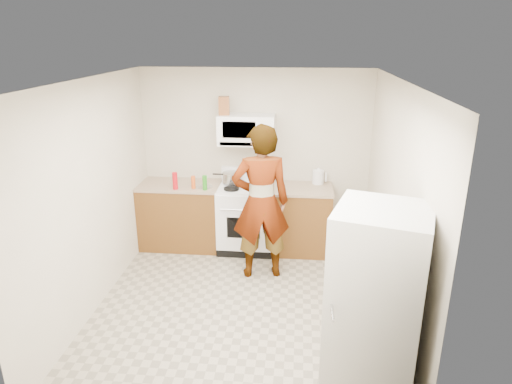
# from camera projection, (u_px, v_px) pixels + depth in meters

# --- Properties ---
(floor) EXTENTS (3.60, 3.60, 0.00)m
(floor) POSITION_uv_depth(u_px,v_px,m) (240.00, 305.00, 5.19)
(floor) COLOR gray
(floor) RESTS_ON ground
(back_wall) EXTENTS (3.20, 0.02, 2.50)m
(back_wall) POSITION_uv_depth(u_px,v_px,m) (255.00, 158.00, 6.46)
(back_wall) COLOR beige
(back_wall) RESTS_ON floor
(right_wall) EXTENTS (0.02, 3.60, 2.50)m
(right_wall) POSITION_uv_depth(u_px,v_px,m) (394.00, 208.00, 4.64)
(right_wall) COLOR beige
(right_wall) RESTS_ON floor
(cabinet_left) EXTENTS (1.12, 0.62, 0.90)m
(cabinet_left) POSITION_uv_depth(u_px,v_px,m) (181.00, 216.00, 6.54)
(cabinet_left) COLOR brown
(cabinet_left) RESTS_ON floor
(counter_left) EXTENTS (1.14, 0.64, 0.03)m
(counter_left) POSITION_uv_depth(u_px,v_px,m) (179.00, 185.00, 6.38)
(counter_left) COLOR tan
(counter_left) RESTS_ON cabinet_left
(cabinet_right) EXTENTS (0.80, 0.62, 0.90)m
(cabinet_right) POSITION_uv_depth(u_px,v_px,m) (302.00, 220.00, 6.38)
(cabinet_right) COLOR brown
(cabinet_right) RESTS_ON floor
(counter_right) EXTENTS (0.82, 0.64, 0.03)m
(counter_right) POSITION_uv_depth(u_px,v_px,m) (303.00, 189.00, 6.23)
(counter_right) COLOR tan
(counter_right) RESTS_ON cabinet_right
(gas_range) EXTENTS (0.76, 0.65, 1.13)m
(gas_range) POSITION_uv_depth(u_px,v_px,m) (246.00, 216.00, 6.43)
(gas_range) COLOR white
(gas_range) RESTS_ON floor
(microwave) EXTENTS (0.76, 0.38, 0.40)m
(microwave) POSITION_uv_depth(u_px,v_px,m) (247.00, 129.00, 6.15)
(microwave) COLOR white
(microwave) RESTS_ON back_wall
(person) EXTENTS (0.79, 0.60, 1.95)m
(person) POSITION_uv_depth(u_px,v_px,m) (261.00, 203.00, 5.55)
(person) COLOR tan
(person) RESTS_ON floor
(fridge) EXTENTS (0.87, 0.87, 1.70)m
(fridge) POSITION_uv_depth(u_px,v_px,m) (375.00, 308.00, 3.64)
(fridge) COLOR beige
(fridge) RESTS_ON floor
(kettle) EXTENTS (0.17, 0.17, 0.19)m
(kettle) POSITION_uv_depth(u_px,v_px,m) (318.00, 177.00, 6.36)
(kettle) COLOR silver
(kettle) RESTS_ON counter_right
(jug) EXTENTS (0.15, 0.15, 0.24)m
(jug) POSITION_uv_depth(u_px,v_px,m) (224.00, 106.00, 6.05)
(jug) COLOR brown
(jug) RESTS_ON microwave
(saucepan) EXTENTS (0.30, 0.30, 0.13)m
(saucepan) POSITION_uv_depth(u_px,v_px,m) (232.00, 178.00, 6.37)
(saucepan) COLOR #B1B2B5
(saucepan) RESTS_ON gas_range
(tray) EXTENTS (0.28, 0.22, 0.05)m
(tray) POSITION_uv_depth(u_px,v_px,m) (254.00, 187.00, 6.18)
(tray) COLOR silver
(tray) RESTS_ON gas_range
(bottle_spray) EXTENTS (0.09, 0.09, 0.23)m
(bottle_spray) POSITION_uv_depth(u_px,v_px,m) (175.00, 181.00, 6.13)
(bottle_spray) COLOR #B80D17
(bottle_spray) RESTS_ON counter_left
(bottle_hot_sauce) EXTENTS (0.07, 0.07, 0.18)m
(bottle_hot_sauce) POSITION_uv_depth(u_px,v_px,m) (193.00, 182.00, 6.17)
(bottle_hot_sauce) COLOR #CF4E17
(bottle_hot_sauce) RESTS_ON counter_left
(bottle_green_cap) EXTENTS (0.06, 0.06, 0.20)m
(bottle_green_cap) POSITION_uv_depth(u_px,v_px,m) (205.00, 183.00, 6.11)
(bottle_green_cap) COLOR #217D16
(bottle_green_cap) RESTS_ON counter_left
(pot_lid) EXTENTS (0.29, 0.29, 0.01)m
(pot_lid) POSITION_uv_depth(u_px,v_px,m) (204.00, 187.00, 6.25)
(pot_lid) COLOR white
(pot_lid) RESTS_ON counter_left
(broom) EXTENTS (0.13, 0.25, 1.17)m
(broom) POSITION_uv_depth(u_px,v_px,m) (372.00, 235.00, 5.57)
(broom) COLOR white
(broom) RESTS_ON floor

